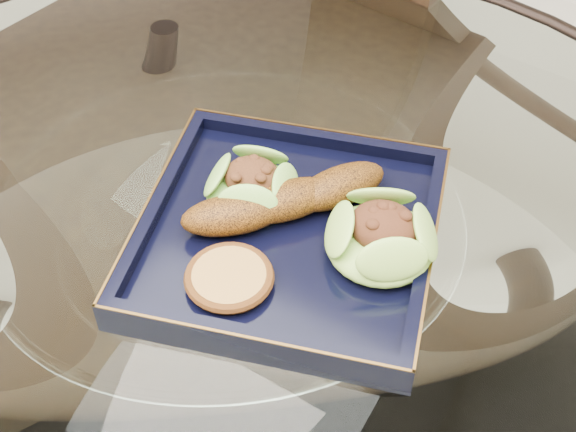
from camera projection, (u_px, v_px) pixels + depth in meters
The scene contains 7 objects.
dining_table at pixel (237, 350), 0.87m from camera, with size 1.13×1.13×0.77m.
dining_chair at pixel (249, 90), 1.20m from camera, with size 0.52×0.52×1.06m.
navy_plate at pixel (288, 238), 0.75m from camera, with size 0.27×0.27×0.02m, color black.
lettuce_wrap_left at pixel (252, 188), 0.76m from camera, with size 0.09×0.09×0.03m, color #53982C.
lettuce_wrap_right at pixel (381, 239), 0.71m from camera, with size 0.10×0.10×0.04m, color #72AA31.
roasted_plantain at pixel (287, 200), 0.75m from camera, with size 0.19×0.04×0.04m, color #6A390B.
crumb_patty at pixel (229, 279), 0.70m from camera, with size 0.07×0.07×0.01m, color #BC843E.
Camera 1 is at (0.30, -0.40, 1.33)m, focal length 50.00 mm.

